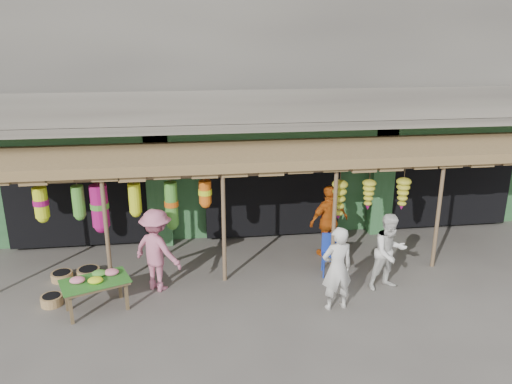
{
  "coord_description": "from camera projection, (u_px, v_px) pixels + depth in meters",
  "views": [
    {
      "loc": [
        -2.21,
        -10.38,
        5.39
      ],
      "look_at": [
        -0.62,
        1.0,
        1.68
      ],
      "focal_mm": 35.0,
      "sensor_mm": 36.0,
      "label": 1
    }
  ],
  "objects": [
    {
      "name": "building",
      "position": [
        258.0,
        100.0,
        15.28
      ],
      "size": [
        16.4,
        6.8,
        7.0
      ],
      "color": "gray",
      "rests_on": "ground"
    },
    {
      "name": "basket_left",
      "position": [
        89.0,
        273.0,
        11.43
      ],
      "size": [
        0.67,
        0.67,
        0.21
      ],
      "primitive_type": "cylinder",
      "rotation": [
        0.0,
        0.0,
        -0.39
      ],
      "color": "olive",
      "rests_on": "ground"
    },
    {
      "name": "basket_right",
      "position": [
        52.0,
        300.0,
        10.28
      ],
      "size": [
        0.53,
        0.53,
        0.2
      ],
      "primitive_type": "cylinder",
      "rotation": [
        0.0,
        0.0,
        -0.21
      ],
      "color": "#A3774C",
      "rests_on": "ground"
    },
    {
      "name": "awning",
      "position": [
        276.0,
        157.0,
        11.68
      ],
      "size": [
        14.0,
        2.7,
        2.79
      ],
      "color": "brown",
      "rests_on": "ground"
    },
    {
      "name": "basket_mid",
      "position": [
        62.0,
        276.0,
        11.32
      ],
      "size": [
        0.57,
        0.57,
        0.18
      ],
      "primitive_type": "cylinder",
      "rotation": [
        0.0,
        0.0,
        -0.22
      ],
      "color": "olive",
      "rests_on": "ground"
    },
    {
      "name": "person_vendor",
      "position": [
        329.0,
        221.0,
        12.33
      ],
      "size": [
        1.16,
        0.75,
        1.83
      ],
      "primitive_type": "imported",
      "rotation": [
        0.0,
        0.0,
        3.45
      ],
      "color": "#C85912",
      "rests_on": "ground"
    },
    {
      "name": "flower_table",
      "position": [
        95.0,
        282.0,
        9.95
      ],
      "size": [
        1.48,
        1.17,
        0.78
      ],
      "rotation": [
        0.0,
        0.0,
        0.36
      ],
      "color": "brown",
      "rests_on": "ground"
    },
    {
      "name": "blue_chair",
      "position": [
        332.0,
        252.0,
        11.53
      ],
      "size": [
        0.53,
        0.53,
        0.95
      ],
      "rotation": [
        0.0,
        0.0,
        -0.18
      ],
      "color": "#18339F",
      "rests_on": "ground"
    },
    {
      "name": "ground",
      "position": [
        288.0,
        272.0,
        11.73
      ],
      "size": [
        80.0,
        80.0,
        0.0
      ],
      "primitive_type": "plane",
      "color": "#514C47",
      "rests_on": "ground"
    },
    {
      "name": "person_front",
      "position": [
        337.0,
        268.0,
        9.94
      ],
      "size": [
        0.69,
        0.5,
        1.77
      ],
      "primitive_type": "imported",
      "rotation": [
        0.0,
        0.0,
        3.27
      ],
      "color": "silver",
      "rests_on": "ground"
    },
    {
      "name": "person_shopper",
      "position": [
        157.0,
        250.0,
        10.69
      ],
      "size": [
        1.36,
        1.26,
        1.84
      ],
      "primitive_type": "imported",
      "rotation": [
        0.0,
        0.0,
        2.48
      ],
      "color": "#C86A86",
      "rests_on": "ground"
    },
    {
      "name": "person_right",
      "position": [
        389.0,
        252.0,
        10.74
      ],
      "size": [
        0.96,
        0.83,
        1.72
      ],
      "primitive_type": "imported",
      "rotation": [
        0.0,
        0.0,
        0.24
      ],
      "color": "silver",
      "rests_on": "ground"
    }
  ]
}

